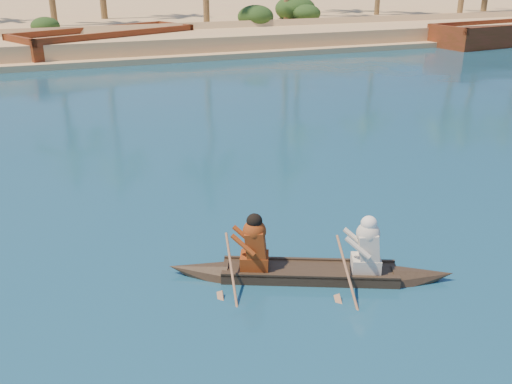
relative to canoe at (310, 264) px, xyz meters
name	(u,v)px	position (x,y,z in m)	size (l,w,h in m)	color
canoe	(310,264)	(0.00, 0.00, 0.00)	(5.31, 2.89, 1.51)	#34281C
barge_mid	(106,44)	(0.15, 31.00, 0.40)	(12.42, 8.54, 1.98)	maroon
barge_right	(500,35)	(28.56, 26.00, 0.36)	(11.60, 5.12, 1.87)	maroon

